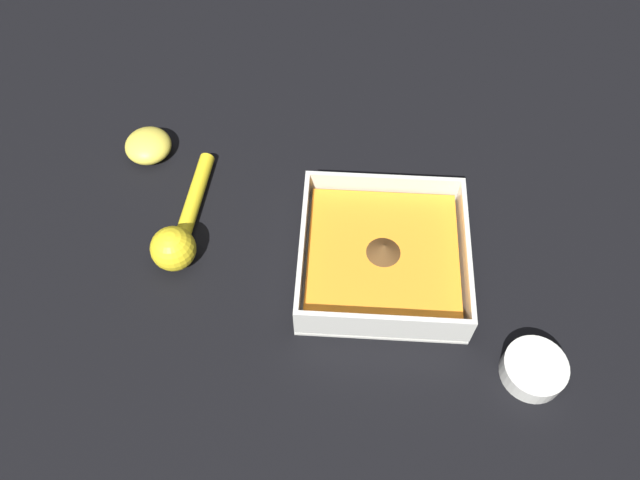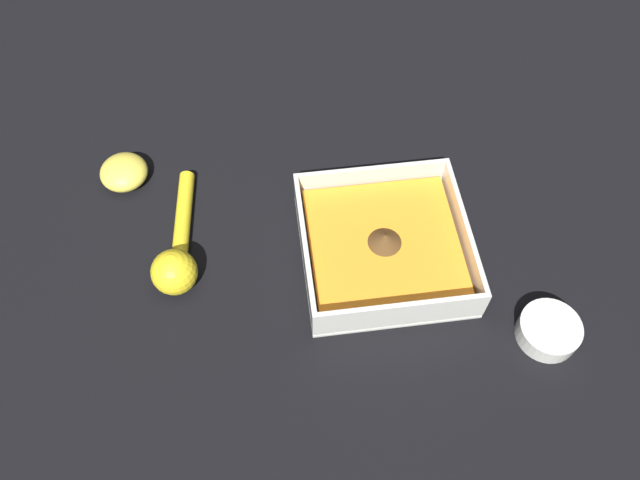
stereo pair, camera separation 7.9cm
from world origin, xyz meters
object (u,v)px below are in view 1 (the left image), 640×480
(lemon_half, at_px, (148,146))
(lemon_squeezer, at_px, (179,235))
(spice_bowl, at_px, (534,369))
(square_dish, at_px, (382,258))

(lemon_half, bearing_deg, lemon_squeezer, -64.47)
(lemon_squeezer, xyz_separation_m, lemon_half, (-0.07, 0.15, -0.01))
(spice_bowl, relative_size, lemon_squeezer, 0.38)
(lemon_squeezer, bearing_deg, spice_bowl, 76.07)
(square_dish, distance_m, lemon_squeezer, 0.26)
(lemon_squeezer, bearing_deg, lemon_half, -149.37)
(square_dish, height_order, lemon_squeezer, lemon_squeezer)
(square_dish, distance_m, spice_bowl, 0.22)
(square_dish, relative_size, lemon_squeezer, 1.07)
(spice_bowl, xyz_separation_m, lemon_squeezer, (-0.44, 0.15, 0.01))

